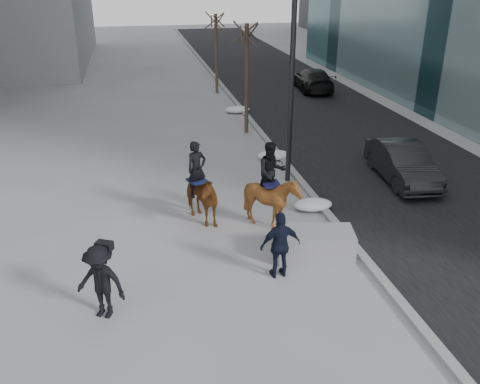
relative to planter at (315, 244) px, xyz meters
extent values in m
plane|color=gray|center=(-1.77, 0.12, -0.40)|extent=(120.00, 120.00, 0.00)
cube|color=black|center=(5.23, 10.12, -0.39)|extent=(8.00, 90.00, 0.01)
cube|color=gray|center=(1.23, 10.12, -0.34)|extent=(0.25, 90.00, 0.12)
cube|color=gray|center=(0.00, 0.00, 0.00)|extent=(2.14, 1.36, 0.79)
imported|color=black|center=(4.86, 4.47, 0.28)|extent=(1.82, 4.24, 1.36)
imported|color=black|center=(6.61, 19.17, 0.28)|extent=(2.27, 4.79, 1.35)
imported|color=#542D10|center=(-2.75, 2.73, 0.42)|extent=(1.59, 2.13, 1.63)
imported|color=black|center=(-2.75, 2.88, 1.25)|extent=(0.74, 0.63, 1.71)
cube|color=#10183D|center=(-2.75, 2.88, 0.89)|extent=(0.67, 0.71, 0.06)
imported|color=#502810|center=(-0.69, 1.92, 0.46)|extent=(1.40, 1.57, 1.70)
imported|color=black|center=(-0.69, 2.07, 1.32)|extent=(0.87, 0.69, 1.78)
cube|color=#0E0F34|center=(-0.69, 2.07, 0.94)|extent=(0.49, 0.57, 0.06)
imported|color=black|center=(-1.17, -0.65, 0.48)|extent=(1.06, 0.51, 1.75)
cylinder|color=#DF3E0D|center=(-1.22, -0.10, 0.75)|extent=(0.04, 0.18, 0.07)
imported|color=black|center=(-5.43, -1.40, 0.48)|extent=(1.31, 1.10, 1.75)
cube|color=black|center=(-5.28, -1.15, 1.22)|extent=(0.42, 0.36, 0.20)
cylinder|color=black|center=(0.83, 5.30, 4.10)|extent=(0.18, 0.18, 9.00)
ellipsoid|color=silver|center=(0.93, 14.86, -0.23)|extent=(1.33, 0.85, 0.34)
ellipsoid|color=silver|center=(0.93, 2.81, -0.24)|extent=(1.26, 0.80, 0.32)
ellipsoid|color=silver|center=(0.93, 7.56, -0.23)|extent=(1.32, 0.84, 0.34)
camera|label=1|loc=(-4.36, -11.06, 6.73)|focal=38.00mm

